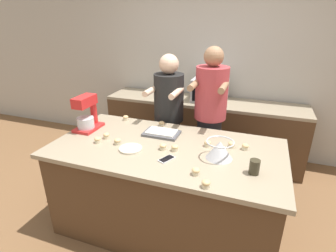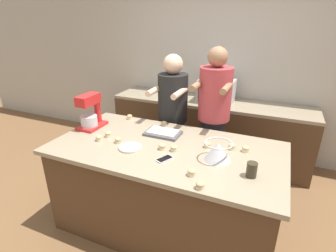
# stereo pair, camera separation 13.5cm
# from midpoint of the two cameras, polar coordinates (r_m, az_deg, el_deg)

# --- Properties ---
(ground_plane) EXTENTS (16.00, 16.00, 0.00)m
(ground_plane) POSITION_cam_midpoint_polar(r_m,az_deg,el_deg) (2.90, -1.81, -20.38)
(ground_plane) COLOR brown
(back_wall) EXTENTS (10.00, 0.06, 2.70)m
(back_wall) POSITION_cam_midpoint_polar(r_m,az_deg,el_deg) (3.98, 8.29, 13.40)
(back_wall) COLOR #B2ADA3
(back_wall) RESTS_ON ground_plane
(island_counter) EXTENTS (2.08, 1.07, 0.89)m
(island_counter) POSITION_cam_midpoint_polar(r_m,az_deg,el_deg) (2.61, -1.93, -13.19)
(island_counter) COLOR #4C331E
(island_counter) RESTS_ON ground_plane
(back_counter) EXTENTS (2.80, 0.60, 0.88)m
(back_counter) POSITION_cam_midpoint_polar(r_m,az_deg,el_deg) (3.90, 6.45, -0.64)
(back_counter) COLOR #4C331E
(back_counter) RESTS_ON ground_plane
(person_left) EXTENTS (0.36, 0.51, 1.61)m
(person_left) POSITION_cam_midpoint_polar(r_m,az_deg,el_deg) (3.11, -1.08, 1.33)
(person_left) COLOR #232328
(person_left) RESTS_ON ground_plane
(person_right) EXTENTS (0.36, 0.52, 1.71)m
(person_right) POSITION_cam_midpoint_polar(r_m,az_deg,el_deg) (2.97, 7.75, 1.08)
(person_right) COLOR #232328
(person_right) RESTS_ON ground_plane
(stand_mixer) EXTENTS (0.20, 0.30, 0.36)m
(stand_mixer) POSITION_cam_midpoint_polar(r_m,az_deg,el_deg) (2.83, -18.57, 2.30)
(stand_mixer) COLOR red
(stand_mixer) RESTS_ON island_counter
(mixing_bowl) EXTENTS (0.23, 0.23, 0.15)m
(mixing_bowl) POSITION_cam_midpoint_polar(r_m,az_deg,el_deg) (2.18, 9.43, -5.02)
(mixing_bowl) COLOR #BCBCC1
(mixing_bowl) RESTS_ON island_counter
(baking_tray) EXTENTS (0.35, 0.22, 0.04)m
(baking_tray) POSITION_cam_midpoint_polar(r_m,az_deg,el_deg) (2.61, -2.89, -1.53)
(baking_tray) COLOR #4C4C51
(baking_tray) RESTS_ON island_counter
(microwave_oven) EXTENTS (0.48, 0.34, 0.31)m
(microwave_oven) POSITION_cam_midpoint_polar(r_m,az_deg,el_deg) (3.69, 8.03, 7.70)
(microwave_oven) COLOR #B7B7BC
(microwave_oven) RESTS_ON back_counter
(cell_phone) EXTENTS (0.12, 0.16, 0.01)m
(cell_phone) POSITION_cam_midpoint_polar(r_m,az_deg,el_deg) (2.17, -2.07, -7.22)
(cell_phone) COLOR silver
(cell_phone) RESTS_ON island_counter
(drinking_glass) EXTENTS (0.08, 0.08, 0.11)m
(drinking_glass) POSITION_cam_midpoint_polar(r_m,az_deg,el_deg) (2.05, 16.50, -8.57)
(drinking_glass) COLOR #332D1E
(drinking_glass) RESTS_ON island_counter
(small_plate) EXTENTS (0.20, 0.20, 0.02)m
(small_plate) POSITION_cam_midpoint_polar(r_m,az_deg,el_deg) (2.35, -9.78, -4.91)
(small_plate) COLOR beige
(small_plate) RESTS_ON island_counter
(cupcake_0) EXTENTS (0.06, 0.06, 0.06)m
(cupcake_0) POSITION_cam_midpoint_polar(r_m,az_deg,el_deg) (1.97, 4.09, -9.85)
(cupcake_0) COLOR beige
(cupcake_0) RESTS_ON island_counter
(cupcake_1) EXTENTS (0.06, 0.06, 0.06)m
(cupcake_1) POSITION_cam_midpoint_polar(r_m,az_deg,el_deg) (1.85, 6.15, -12.43)
(cupcake_1) COLOR beige
(cupcake_1) RESTS_ON island_counter
(cupcake_2) EXTENTS (0.06, 0.06, 0.06)m
(cupcake_2) POSITION_cam_midpoint_polar(r_m,az_deg,el_deg) (2.39, 14.93, -4.38)
(cupcake_2) COLOR beige
(cupcake_2) RESTS_ON island_counter
(cupcake_3) EXTENTS (0.06, 0.06, 0.06)m
(cupcake_3) POSITION_cam_midpoint_polar(r_m,az_deg,el_deg) (2.40, 12.12, -3.98)
(cupcake_3) COLOR beige
(cupcake_3) RESTS_ON island_counter
(cupcake_4) EXTENTS (0.06, 0.06, 0.06)m
(cupcake_4) POSITION_cam_midpoint_polar(r_m,az_deg,el_deg) (2.39, 7.00, -3.82)
(cupcake_4) COLOR beige
(cupcake_4) RESTS_ON island_counter
(cupcake_5) EXTENTS (0.06, 0.06, 0.06)m
(cupcake_5) POSITION_cam_midpoint_polar(r_m,az_deg,el_deg) (2.80, -2.80, 0.48)
(cupcake_5) COLOR beige
(cupcake_5) RESTS_ON island_counter
(cupcake_6) EXTENTS (0.06, 0.06, 0.06)m
(cupcake_6) POSITION_cam_midpoint_polar(r_m,az_deg,el_deg) (2.46, -12.51, -3.31)
(cupcake_6) COLOR beige
(cupcake_6) RESTS_ON island_counter
(cupcake_7) EXTENTS (0.06, 0.06, 0.06)m
(cupcake_7) POSITION_cam_midpoint_polar(r_m,az_deg,el_deg) (2.61, -14.71, -2.06)
(cupcake_7) COLOR beige
(cupcake_7) RESTS_ON island_counter
(cupcake_8) EXTENTS (0.06, 0.06, 0.06)m
(cupcake_8) POSITION_cam_midpoint_polar(r_m,az_deg,el_deg) (2.54, -16.56, -2.93)
(cupcake_8) COLOR beige
(cupcake_8) RESTS_ON island_counter
(cupcake_9) EXTENTS (0.06, 0.06, 0.06)m
(cupcake_9) POSITION_cam_midpoint_polar(r_m,az_deg,el_deg) (2.32, -2.79, -4.53)
(cupcake_9) COLOR beige
(cupcake_9) RESTS_ON island_counter
(cupcake_10) EXTENTS (0.06, 0.06, 0.06)m
(cupcake_10) POSITION_cam_midpoint_polar(r_m,az_deg,el_deg) (2.29, -0.20, -4.81)
(cupcake_10) COLOR beige
(cupcake_10) RESTS_ON island_counter
(cupcake_11) EXTENTS (0.06, 0.06, 0.06)m
(cupcake_11) POSITION_cam_midpoint_polar(r_m,az_deg,el_deg) (3.02, -10.44, 1.76)
(cupcake_11) COLOR beige
(cupcake_11) RESTS_ON island_counter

